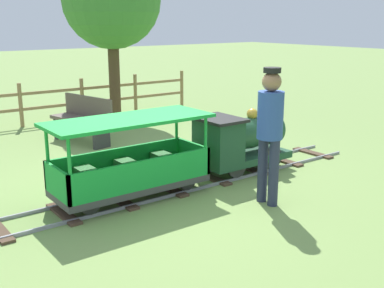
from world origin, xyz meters
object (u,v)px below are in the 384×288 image
passenger_car (131,165)px  park_bench (83,120)px  locomotive (239,140)px  conductor_person (270,125)px  oak_tree_near (111,0)px

passenger_car → park_bench: (-2.97, 0.71, -0.01)m
locomotive → conductor_person: conductor_person is taller
locomotive → conductor_person: (1.10, -0.53, 0.47)m
passenger_car → conductor_person: 1.73m
conductor_person → park_bench: (-4.07, -0.52, -0.54)m
park_bench → conductor_person: bearing=7.2°
conductor_person → park_bench: conductor_person is taller
passenger_car → oak_tree_near: size_ratio=0.56×
locomotive → passenger_car: (0.00, -1.76, -0.06)m
passenger_car → oak_tree_near: (-4.41, 2.12, 2.11)m
locomotive → passenger_car: size_ratio=0.72×
passenger_car → park_bench: size_ratio=1.48×
conductor_person → park_bench: bearing=-172.8°
park_bench → oak_tree_near: (-1.44, 1.41, 2.12)m
locomotive → conductor_person: 1.31m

